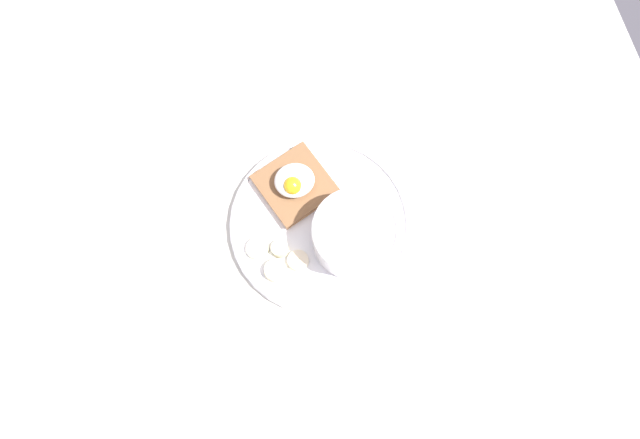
{
  "coord_description": "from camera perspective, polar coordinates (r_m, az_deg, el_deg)",
  "views": [
    {
      "loc": [
        -4.18,
        -20.12,
        76.93
      ],
      "look_at": [
        0.0,
        0.0,
        5.0
      ],
      "focal_mm": 28.0,
      "sensor_mm": 36.0,
      "label": 1
    }
  ],
  "objects": [
    {
      "name": "banana_slice_left",
      "position": [
        0.75,
        -4.6,
        -3.35
      ],
      "size": [
        3.06,
        3.21,
        1.71
      ],
      "color": "beige",
      "rests_on": "plate"
    },
    {
      "name": "poached_egg",
      "position": [
        0.76,
        -2.97,
        4.37
      ],
      "size": [
        6.17,
        5.55,
        3.58
      ],
      "color": "white",
      "rests_on": "toast_slice"
    },
    {
      "name": "banana_slice_back",
      "position": [
        0.76,
        -7.14,
        -3.31
      ],
      "size": [
        4.82,
        4.82,
        1.04
      ],
      "color": "beige",
      "rests_on": "plate"
    },
    {
      "name": "plate",
      "position": [
        0.77,
        0.0,
        -0.45
      ],
      "size": [
        27.97,
        27.97,
        1.6
      ],
      "color": "white",
      "rests_on": "ground_plane"
    },
    {
      "name": "toast_slice",
      "position": [
        0.78,
        -2.86,
        3.96
      ],
      "size": [
        13.49,
        13.49,
        1.57
      ],
      "color": "brown",
      "rests_on": "plate"
    },
    {
      "name": "banana_slice_front",
      "position": [
        0.75,
        -5.12,
        -5.82
      ],
      "size": [
        4.78,
        4.75,
        1.6
      ],
      "color": "beige",
      "rests_on": "plate"
    },
    {
      "name": "ground_plane",
      "position": [
        0.79,
        0.0,
        -0.8
      ],
      "size": [
        120.0,
        120.0,
        2.0
      ],
      "primitive_type": "cube",
      "color": "beige",
      "rests_on": "ground"
    },
    {
      "name": "oatmeal_bowl",
      "position": [
        0.73,
        3.92,
        -1.76
      ],
      "size": [
        12.44,
        12.44,
        6.86
      ],
      "color": "white",
      "rests_on": "plate"
    },
    {
      "name": "banana_slice_right",
      "position": [
        0.75,
        -2.52,
        -4.71
      ],
      "size": [
        3.86,
        3.94,
        1.52
      ],
      "color": "#FBE7BF",
      "rests_on": "plate"
    }
  ]
}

